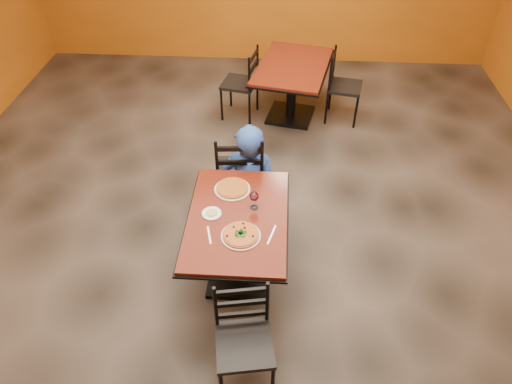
# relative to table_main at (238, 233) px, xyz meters

# --- Properties ---
(floor) EXTENTS (7.00, 8.00, 0.01)m
(floor) POSITION_rel_table_main_xyz_m (0.00, 0.50, -0.56)
(floor) COLOR black
(floor) RESTS_ON ground
(table_main) EXTENTS (0.83, 1.23, 0.75)m
(table_main) POSITION_rel_table_main_xyz_m (0.00, 0.00, 0.00)
(table_main) COLOR maroon
(table_main) RESTS_ON floor
(table_second) EXTENTS (1.11, 1.44, 0.75)m
(table_second) POSITION_rel_table_main_xyz_m (0.44, 2.76, 0.00)
(table_second) COLOR maroon
(table_second) RESTS_ON floor
(chair_main_near) EXTENTS (0.46, 0.46, 0.88)m
(chair_main_near) POSITION_rel_table_main_xyz_m (0.13, -0.96, -0.12)
(chair_main_near) COLOR black
(chair_main_near) RESTS_ON floor
(chair_main_far) EXTENTS (0.49, 0.49, 1.01)m
(chair_main_far) POSITION_rel_table_main_xyz_m (-0.06, 0.88, -0.05)
(chair_main_far) COLOR black
(chair_main_far) RESTS_ON floor
(chair_second_left) EXTENTS (0.50, 0.50, 0.93)m
(chair_second_left) POSITION_rel_table_main_xyz_m (-0.24, 2.76, -0.09)
(chair_second_left) COLOR black
(chair_second_left) RESTS_ON floor
(chair_second_right) EXTENTS (0.49, 0.49, 0.92)m
(chair_second_right) POSITION_rel_table_main_xyz_m (1.13, 2.76, -0.09)
(chair_second_right) COLOR black
(chair_second_right) RESTS_ON floor
(diner) EXTENTS (0.58, 0.39, 1.11)m
(diner) POSITION_rel_table_main_xyz_m (0.04, 0.80, -0.00)
(diner) COLOR navy
(diner) RESTS_ON floor
(plate_main) EXTENTS (0.31, 0.31, 0.01)m
(plate_main) POSITION_rel_table_main_xyz_m (0.05, -0.21, 0.20)
(plate_main) COLOR white
(plate_main) RESTS_ON table_main
(pizza_main) EXTENTS (0.28, 0.28, 0.02)m
(pizza_main) POSITION_rel_table_main_xyz_m (0.05, -0.21, 0.21)
(pizza_main) COLOR maroon
(pizza_main) RESTS_ON plate_main
(plate_far) EXTENTS (0.31, 0.31, 0.01)m
(plate_far) POSITION_rel_table_main_xyz_m (-0.07, 0.33, 0.20)
(plate_far) COLOR white
(plate_far) RESTS_ON table_main
(pizza_far) EXTENTS (0.28, 0.28, 0.02)m
(pizza_far) POSITION_rel_table_main_xyz_m (-0.07, 0.33, 0.21)
(pizza_far) COLOR #B87223
(pizza_far) RESTS_ON plate_far
(side_plate) EXTENTS (0.16, 0.16, 0.01)m
(side_plate) POSITION_rel_table_main_xyz_m (-0.21, 0.02, 0.20)
(side_plate) COLOR white
(side_plate) RESTS_ON table_main
(dip) EXTENTS (0.09, 0.09, 0.01)m
(dip) POSITION_rel_table_main_xyz_m (-0.21, 0.02, 0.21)
(dip) COLOR tan
(dip) RESTS_ON side_plate
(wine_glass) EXTENTS (0.08, 0.08, 0.18)m
(wine_glass) POSITION_rel_table_main_xyz_m (0.13, 0.12, 0.28)
(wine_glass) COLOR white
(wine_glass) RESTS_ON table_main
(fork) EXTENTS (0.06, 0.19, 0.00)m
(fork) POSITION_rel_table_main_xyz_m (-0.20, -0.22, 0.20)
(fork) COLOR silver
(fork) RESTS_ON table_main
(knife) EXTENTS (0.07, 0.21, 0.00)m
(knife) POSITION_rel_table_main_xyz_m (0.28, -0.18, 0.20)
(knife) COLOR silver
(knife) RESTS_ON table_main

